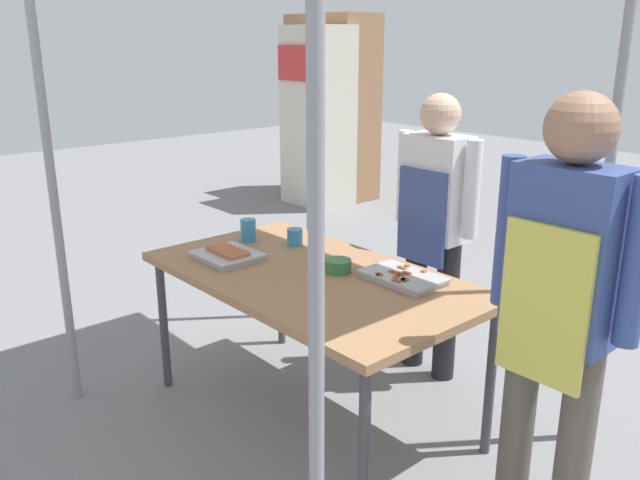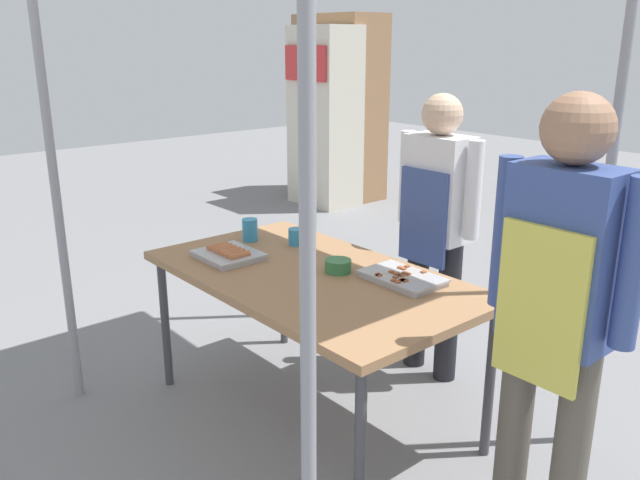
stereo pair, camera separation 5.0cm
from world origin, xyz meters
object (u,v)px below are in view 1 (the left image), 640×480
Objects in this scene: tray_meat_skewers at (403,277)px; tray_grilled_sausages at (227,255)px; condiment_bowl at (338,266)px; neighbor_stall_right at (332,107)px; vendor_woman at (434,215)px; drink_cup_by_wok at (295,237)px; stall_table at (312,284)px; drink_cup_near_edge at (248,230)px; customer_nearby at (561,298)px; neighbor_stall_left at (318,117)px.

tray_grilled_sausages is at bearing -151.70° from tray_meat_skewers.
condiment_bowl is 0.06× the size of neighbor_stall_right.
vendor_woman is at bearing 116.64° from tray_meat_skewers.
tray_meat_skewers is at bearing 1.65° from drink_cup_by_wok.
stall_table is 1.05× the size of vendor_woman.
customer_nearby is (1.79, -0.01, 0.16)m from drink_cup_near_edge.
neighbor_stall_right is at bearing 137.96° from condiment_bowl.
drink_cup_near_edge reaches higher than stall_table.
neighbor_stall_left is (-3.35, 2.11, 0.07)m from vendor_woman.
stall_table is at bearing -41.56° from neighbor_stall_left.
customer_nearby reaches higher than drink_cup_near_edge.
stall_table is 5.24× the size of tray_grilled_sausages.
customer_nearby is at bearing 2.97° from stall_table.
tray_grilled_sausages is 2.55× the size of drink_cup_near_edge.
neighbor_stall_right reaches higher than drink_cup_near_edge.
vendor_woman is 0.93× the size of customer_nearby.
stall_table is at bearing 85.10° from vendor_woman.
drink_cup_by_wok is at bearing 33.79° from drink_cup_near_edge.
neighbor_stall_left is (-3.62, 2.67, 0.20)m from tray_meat_skewers.
tray_grilled_sausages is 0.20× the size of vendor_woman.
vendor_woman is 3.96m from neighbor_stall_left.
drink_cup_by_wok is 3.95m from neighbor_stall_left.
vendor_woman is (0.67, 0.72, 0.09)m from drink_cup_near_edge.
stall_table is 1.22m from customer_nearby.
tray_meat_skewers is 4.90m from neighbor_stall_right.
stall_table is at bearing -43.49° from neighbor_stall_right.
drink_cup_by_wok is 0.04× the size of neighbor_stall_left.
stall_table is at bearing -177.03° from customer_nearby.
neighbor_stall_left is at bearing 138.44° from stall_table.
neighbor_stall_right reaches higher than drink_cup_by_wok.
condiment_bowl is at bearing 2.61° from drink_cup_near_edge.
drink_cup_near_edge is 0.08× the size of vendor_woman.
condiment_bowl is 0.06× the size of neighbor_stall_left.
vendor_woman is (0.46, 0.58, 0.11)m from drink_cup_by_wok.
tray_grilled_sausages is at bearing -150.32° from condiment_bowl.
drink_cup_by_wok is 1.59m from customer_nearby.
neighbor_stall_left reaches higher than customer_nearby.
drink_cup_by_wok is at bearing -44.94° from neighbor_stall_right.
tray_meat_skewers is 0.63m from vendor_woman.
drink_cup_by_wok is at bearing 165.97° from condiment_bowl.
customer_nearby is at bearing -2.12° from condiment_bowl.
tray_grilled_sausages is at bearing -95.70° from drink_cup_by_wok.
customer_nearby is (1.18, 0.06, 0.28)m from stall_table.
tray_meat_skewers is at bearing 9.87° from drink_cup_near_edge.
condiment_bowl is 1.13m from customer_nearby.
customer_nearby is 5.67m from neighbor_stall_right.
stall_table is 12.92× the size of condiment_bowl.
neighbor_stall_left is at bearing 143.63° from tray_meat_skewers.
tray_meat_skewers is 0.31m from condiment_bowl.
drink_cup_by_wok is at bearing -42.95° from neighbor_stall_left.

